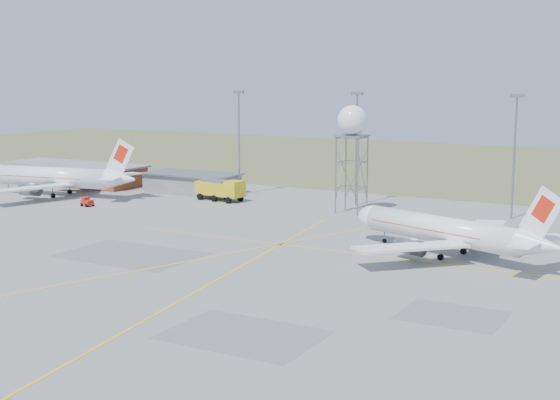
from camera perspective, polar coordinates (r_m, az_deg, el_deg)
The scene contains 12 objects.
ground at distance 81.71m, azimuth -6.84°, elevation -7.65°, with size 400.00×400.00×0.00m, color gray.
grass_strip at distance 209.63m, azimuth 16.24°, elevation 2.35°, with size 400.00×120.00×0.03m, color #596336.
building_orange at distance 175.54m, azimuth -14.84°, elevation 1.86°, with size 33.00×12.00×4.30m.
building_grey at distance 157.95m, azimuth -6.45°, elevation 1.26°, with size 19.00×10.00×3.90m.
mast_a at distance 152.98m, azimuth -3.02°, elevation 4.85°, with size 2.20×0.50×20.50m.
mast_b at distance 141.29m, azimuth 5.62°, elevation 4.46°, with size 2.20×0.50×20.50m.
mast_c at distance 132.65m, azimuth 16.79°, elevation 3.81°, with size 2.20×0.50×20.50m.
airliner_main at distance 104.34m, azimuth 11.98°, elevation -2.23°, with size 30.71×28.94×10.72m.
airliner_far at distance 159.07m, azimuth -16.14°, elevation 1.60°, with size 34.36×33.05×11.71m.
radar_tower at distance 133.51m, azimuth 5.28°, elevation 3.46°, with size 5.10×5.10×18.45m.
fire_truck at distance 147.26m, azimuth -4.33°, elevation 0.70°, with size 10.39×5.17×4.00m.
baggage_tug at distance 145.00m, azimuth -13.92°, elevation -0.20°, with size 2.38×2.07×1.66m.
Camera 1 is at (46.27, -63.10, 23.55)m, focal length 50.00 mm.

